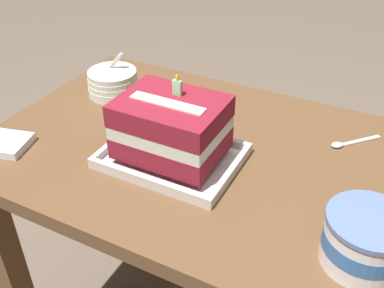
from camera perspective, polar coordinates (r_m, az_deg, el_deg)
The scene contains 7 objects.
dining_table at distance 1.07m, azimuth 2.29°, elevation -6.21°, with size 1.01×0.65×0.72m.
foil_tray at distance 0.96m, azimuth -2.54°, elevation -1.71°, with size 0.28×0.21×0.02m.
birthday_cake at distance 0.92m, azimuth -2.66°, elevation 2.20°, with size 0.21×0.16×0.17m.
bowl_stack at distance 1.23m, azimuth -10.00°, elevation 7.71°, with size 0.14×0.14×0.11m.
ice_cream_tub at distance 0.78m, azimuth 21.14°, elevation -11.33°, with size 0.14×0.14×0.09m.
serving_spoon_near_tray at distance 1.07m, azimuth 18.90°, elevation 0.08°, with size 0.10×0.11×0.01m.
napkin_pile at distance 1.08m, azimuth -22.44°, elevation 0.02°, with size 0.11×0.11×0.02m.
Camera 1 is at (0.33, -0.74, 1.30)m, focal length 41.96 mm.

